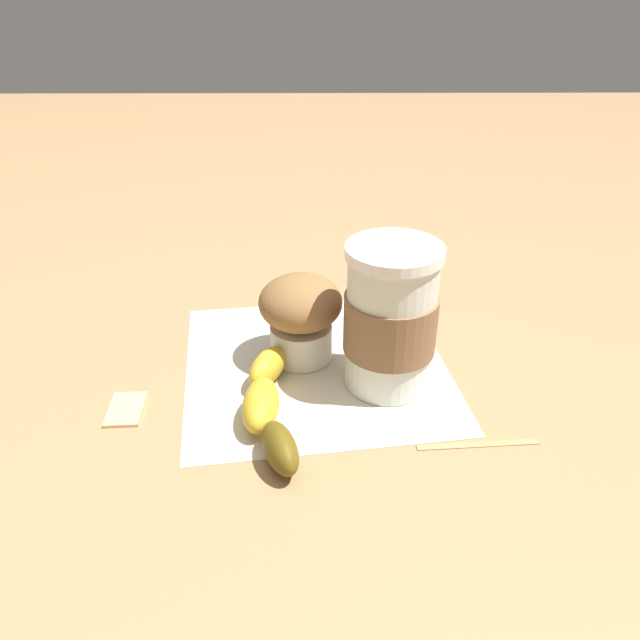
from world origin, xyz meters
TOP-DOWN VIEW (x-y plane):
  - ground_plane at (0.00, 0.00)m, footprint 3.00×3.00m
  - paper_napkin at (0.00, 0.00)m, footprint 0.30×0.30m
  - coffee_cup at (-0.07, 0.03)m, footprint 0.09×0.09m
  - muffin at (0.02, -0.02)m, footprint 0.09×0.09m
  - banana at (0.04, 0.09)m, footprint 0.07×0.19m
  - sugar_packet at (0.18, 0.07)m, footprint 0.03×0.05m
  - wooden_stirrer at (-0.14, 0.12)m, footprint 0.11×0.01m

SIDE VIEW (x-z plane):
  - ground_plane at x=0.00m, z-range 0.00..0.00m
  - paper_napkin at x=0.00m, z-range 0.00..0.00m
  - wooden_stirrer at x=-0.14m, z-range 0.00..0.00m
  - sugar_packet at x=0.18m, z-range 0.00..0.01m
  - banana at x=0.04m, z-range 0.00..0.04m
  - muffin at x=0.02m, z-range 0.01..0.10m
  - coffee_cup at x=-0.07m, z-range 0.00..0.15m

